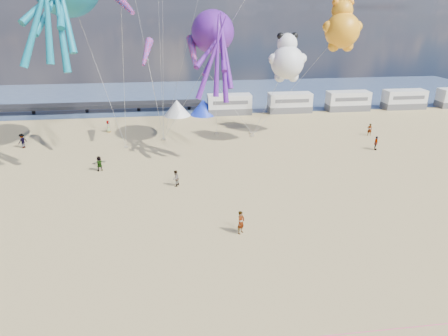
# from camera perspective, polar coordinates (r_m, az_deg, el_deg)

# --- Properties ---
(ground) EXTENTS (120.00, 120.00, 0.00)m
(ground) POSITION_cam_1_polar(r_m,az_deg,el_deg) (24.98, -0.15, -15.78)
(ground) COLOR tan
(ground) RESTS_ON ground
(water) EXTENTS (120.00, 120.00, 0.00)m
(water) POSITION_cam_1_polar(r_m,az_deg,el_deg) (76.18, -5.39, 10.33)
(water) COLOR #3B5072
(water) RESTS_ON ground
(pier) EXTENTS (60.00, 3.00, 0.50)m
(pier) POSITION_cam_1_polar(r_m,az_deg,el_deg) (70.01, -28.78, 7.51)
(pier) COLOR black
(pier) RESTS_ON ground
(motorhome_0) EXTENTS (6.60, 2.50, 3.00)m
(motorhome_0) POSITION_cam_1_polar(r_m,az_deg,el_deg) (61.75, 0.77, 9.08)
(motorhome_0) COLOR silver
(motorhome_0) RESTS_ON ground
(motorhome_1) EXTENTS (6.60, 2.50, 3.00)m
(motorhome_1) POSITION_cam_1_polar(r_m,az_deg,el_deg) (63.75, 9.37, 9.21)
(motorhome_1) COLOR silver
(motorhome_1) RESTS_ON ground
(motorhome_2) EXTENTS (6.60, 2.50, 3.00)m
(motorhome_2) POSITION_cam_1_polar(r_m,az_deg,el_deg) (67.04, 17.28, 9.14)
(motorhome_2) COLOR silver
(motorhome_2) RESTS_ON ground
(motorhome_3) EXTENTS (6.60, 2.50, 3.00)m
(motorhome_3) POSITION_cam_1_polar(r_m,az_deg,el_deg) (71.46, 24.33, 8.94)
(motorhome_3) COLOR silver
(motorhome_3) RESTS_ON ground
(tent_white) EXTENTS (4.00, 4.00, 2.40)m
(tent_white) POSITION_cam_1_polar(r_m,az_deg,el_deg) (61.24, -6.75, 8.53)
(tent_white) COLOR white
(tent_white) RESTS_ON ground
(tent_blue) EXTENTS (4.00, 4.00, 2.40)m
(tent_blue) POSITION_cam_1_polar(r_m,az_deg,el_deg) (61.40, -2.98, 8.69)
(tent_blue) COLOR #1933CC
(tent_blue) RESTS_ON ground
(standing_person) EXTENTS (0.76, 0.75, 1.77)m
(standing_person) POSITION_cam_1_polar(r_m,az_deg,el_deg) (29.05, 2.44, -7.77)
(standing_person) COLOR tan
(standing_person) RESTS_ON ground
(beachgoer_0) EXTENTS (0.57, 0.67, 1.56)m
(beachgoer_0) POSITION_cam_1_polar(r_m,az_deg,el_deg) (54.77, -16.21, 5.74)
(beachgoer_0) COLOR #7F6659
(beachgoer_0) RESTS_ON ground
(beachgoer_1) EXTENTS (0.82, 0.90, 1.54)m
(beachgoer_1) POSITION_cam_1_polar(r_m,az_deg,el_deg) (36.72, -6.93, -1.49)
(beachgoer_1) COLOR #7F6659
(beachgoer_1) RESTS_ON ground
(beachgoer_2) EXTENTS (1.01, 1.06, 1.72)m
(beachgoer_2) POSITION_cam_1_polar(r_m,az_deg,el_deg) (52.07, -26.85, 3.48)
(beachgoer_2) COLOR #7F6659
(beachgoer_2) RESTS_ON ground
(beachgoer_3) EXTENTS (1.05, 1.20, 1.61)m
(beachgoer_3) POSITION_cam_1_polar(r_m,az_deg,el_deg) (49.08, 20.88, 3.34)
(beachgoer_3) COLOR #7F6659
(beachgoer_3) RESTS_ON ground
(beachgoer_4) EXTENTS (0.98, 0.71, 1.54)m
(beachgoer_4) POSITION_cam_1_polar(r_m,az_deg,el_deg) (41.82, -17.38, 0.62)
(beachgoer_4) COLOR #7F6659
(beachgoer_4) RESTS_ON ground
(beachgoer_5) EXTENTS (1.55, 0.82, 1.59)m
(beachgoer_5) POSITION_cam_1_polar(r_m,az_deg,el_deg) (54.40, 20.08, 5.18)
(beachgoer_5) COLOR #7F6659
(beachgoer_5) RESTS_ON ground
(sandbag_a) EXTENTS (0.50, 0.35, 0.22)m
(sandbag_a) POSITION_cam_1_polar(r_m,az_deg,el_deg) (47.94, -13.80, 2.87)
(sandbag_a) COLOR gray
(sandbag_a) RESTS_ON ground
(sandbag_b) EXTENTS (0.50, 0.35, 0.22)m
(sandbag_b) POSITION_cam_1_polar(r_m,az_deg,el_deg) (51.81, -1.03, 4.95)
(sandbag_b) COLOR gray
(sandbag_b) RESTS_ON ground
(sandbag_c) EXTENTS (0.50, 0.35, 0.22)m
(sandbag_c) POSITION_cam_1_polar(r_m,az_deg,el_deg) (51.01, 4.08, 4.62)
(sandbag_c) COLOR gray
(sandbag_c) RESTS_ON ground
(sandbag_d) EXTENTS (0.50, 0.35, 0.22)m
(sandbag_d) POSITION_cam_1_polar(r_m,az_deg,el_deg) (52.15, 3.96, 5.01)
(sandbag_d) COLOR gray
(sandbag_d) RESTS_ON ground
(sandbag_e) EXTENTS (0.50, 0.35, 0.22)m
(sandbag_e) POSITION_cam_1_polar(r_m,az_deg,el_deg) (49.99, -8.62, 4.05)
(sandbag_e) COLOR gray
(sandbag_e) RESTS_ON ground
(kite_octopus_purple) EXTENTS (6.90, 10.45, 11.03)m
(kite_octopus_purple) POSITION_cam_1_polar(r_m,az_deg,el_deg) (45.23, -1.64, 18.88)
(kite_octopus_purple) COLOR #591A8F
(kite_panda) EXTENTS (5.15, 4.95, 6.21)m
(kite_panda) POSITION_cam_1_polar(r_m,az_deg,el_deg) (45.80, 9.04, 14.68)
(kite_panda) COLOR white
(kite_teddy_orange) EXTENTS (6.00, 5.84, 6.70)m
(kite_teddy_orange) POSITION_cam_1_polar(r_m,az_deg,el_deg) (49.42, 16.53, 18.32)
(kite_teddy_orange) COLOR #FF9E1A
(windsock_left) EXTENTS (3.55, 5.96, 6.06)m
(windsock_left) POSITION_cam_1_polar(r_m,az_deg,el_deg) (40.96, -14.51, 22.17)
(windsock_left) COLOR red
(windsock_mid) EXTENTS (1.16, 5.72, 5.70)m
(windsock_mid) POSITION_cam_1_polar(r_m,az_deg,el_deg) (43.69, -4.44, 16.13)
(windsock_mid) COLOR red
(windsock_right) EXTENTS (1.56, 4.61, 4.52)m
(windsock_right) POSITION_cam_1_polar(r_m,az_deg,el_deg) (45.72, -11.01, 15.89)
(windsock_right) COLOR red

